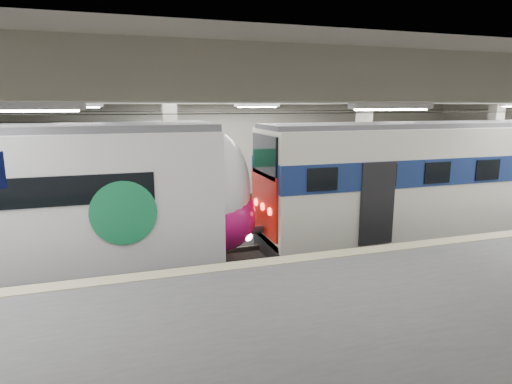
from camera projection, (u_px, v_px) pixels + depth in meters
name	position (u px, v px, depth m)	size (l,w,h in m)	color
station_hall	(298.00, 167.00, 12.11)	(36.00, 24.00, 5.75)	black
modern_emu	(37.00, 207.00, 11.85)	(13.75, 2.84, 4.44)	white
older_rer	(431.00, 179.00, 15.73)	(13.14, 2.90, 4.35)	silver
far_train	(35.00, 176.00, 16.69)	(13.39, 2.94, 4.29)	white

